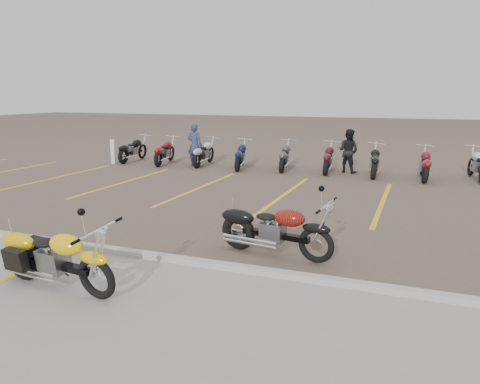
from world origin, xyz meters
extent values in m
plane|color=brown|center=(0.00, 0.00, 0.00)|extent=(100.00, 100.00, 0.00)
cube|color=#9E9B93|center=(0.00, -4.50, 0.01)|extent=(60.00, 5.00, 0.01)
cube|color=#ADAAA3|center=(0.00, -2.00, 0.06)|extent=(60.00, 0.18, 0.12)
torus|color=black|center=(-0.49, -3.66, 0.32)|extent=(0.66, 0.19, 0.65)
torus|color=black|center=(-2.03, -3.48, 0.32)|extent=(0.70, 0.25, 0.69)
cube|color=black|center=(-1.26, -3.57, 0.38)|extent=(1.30, 0.28, 0.10)
cube|color=slate|center=(-1.31, -3.56, 0.44)|extent=(0.45, 0.35, 0.34)
ellipsoid|color=yellow|center=(-0.98, -3.60, 0.74)|extent=(0.61, 0.39, 0.30)
ellipsoid|color=black|center=(-1.44, -3.55, 0.70)|extent=(0.42, 0.30, 0.12)
torus|color=black|center=(2.03, -1.16, 0.31)|extent=(0.65, 0.21, 0.64)
torus|color=black|center=(0.52, -0.92, 0.31)|extent=(0.69, 0.27, 0.68)
cube|color=black|center=(1.28, -1.04, 0.37)|extent=(1.28, 0.32, 0.10)
cube|color=slate|center=(1.23, -1.03, 0.43)|extent=(0.45, 0.36, 0.33)
ellipsoid|color=black|center=(1.55, -1.08, 0.73)|extent=(0.61, 0.40, 0.29)
ellipsoid|color=black|center=(1.10, -1.01, 0.69)|extent=(0.42, 0.31, 0.12)
imported|color=navy|center=(-4.79, 7.88, 0.85)|extent=(0.62, 0.41, 1.69)
imported|color=black|center=(1.09, 8.57, 0.79)|extent=(0.93, 0.83, 1.59)
cube|color=white|center=(-8.28, 7.32, 0.50)|extent=(0.20, 0.20, 1.00)
camera|label=1|loc=(3.55, -8.64, 2.83)|focal=35.00mm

